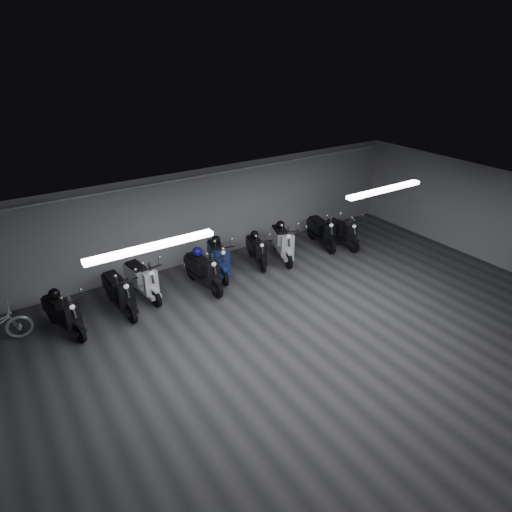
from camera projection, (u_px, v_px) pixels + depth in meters
floor at (309, 342)px, 9.76m from camera, size 14.00×10.00×0.01m
ceiling at (317, 226)px, 8.50m from camera, size 14.00×10.00×0.01m
back_wall at (204, 215)px, 12.88m from camera, size 14.00×0.01×2.80m
right_wall at (502, 220)px, 12.54m from camera, size 0.01×10.00×2.80m
fluor_strip_left at (152, 247)px, 7.82m from camera, size 2.40×0.18×0.08m
fluor_strip_right at (384, 190)px, 10.74m from camera, size 2.40×0.18×0.08m
conduit at (203, 176)px, 12.27m from camera, size 13.60×0.05×0.05m
scooter_0 at (62, 308)px, 9.81m from camera, size 1.08×1.83×1.29m
scooter_1 at (119, 287)px, 10.57m from camera, size 0.78×1.91×1.39m
scooter_2 at (142, 274)px, 11.16m from camera, size 0.87×1.89×1.36m
scooter_3 at (203, 265)px, 11.57m from camera, size 0.79×1.90×1.38m
scooter_4 at (218, 253)px, 12.24m from camera, size 1.06×1.96×1.39m
scooter_5 at (257, 246)px, 12.88m from camera, size 0.92×1.68×1.19m
scooter_6 at (283, 237)px, 13.14m from camera, size 1.23×2.02×1.42m
scooter_7 at (322, 227)px, 13.97m from camera, size 0.93×1.90×1.35m
scooter_8 at (342, 228)px, 13.96m from camera, size 0.59×1.71×1.27m
helmet_0 at (280, 225)px, 13.24m from camera, size 0.26×0.26×0.26m
helmet_1 at (54, 294)px, 9.82m from camera, size 0.26×0.26×0.26m
helmet_2 at (197, 252)px, 11.62m from camera, size 0.27×0.27×0.27m
helmet_3 at (216, 240)px, 12.33m from camera, size 0.25×0.25×0.25m
helmet_4 at (254, 235)px, 12.95m from camera, size 0.25×0.25×0.25m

